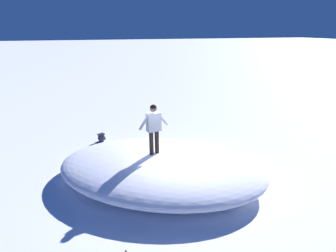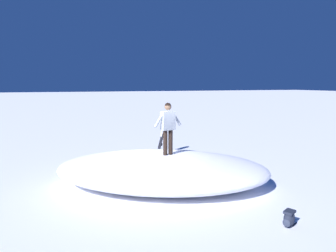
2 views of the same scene
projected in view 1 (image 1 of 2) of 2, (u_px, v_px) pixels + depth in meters
The scene contains 4 objects.
ground at pixel (179, 182), 8.43m from camera, with size 240.00×240.00×0.00m, color white.
snow_mound at pixel (161, 168), 8.32m from camera, with size 6.99×4.19×1.03m, color white.
snowboarder_standing at pixel (154, 125), 7.83m from camera, with size 1.02×0.31×1.70m.
backpack_far at pixel (102, 137), 11.40m from camera, with size 0.52×0.39×0.40m.
Camera 1 is at (2.46, 6.70, 4.91)m, focal length 26.26 mm.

